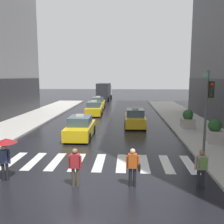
# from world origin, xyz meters

# --- Properties ---
(ground_plane) EXTENTS (160.00, 160.00, 0.00)m
(ground_plane) POSITION_xyz_m (0.00, 0.00, 0.00)
(ground_plane) COLOR black
(crosswalk_markings) EXTENTS (11.30, 2.80, 0.01)m
(crosswalk_markings) POSITION_xyz_m (0.00, 3.00, 0.00)
(crosswalk_markings) COLOR silver
(crosswalk_markings) RESTS_ON ground
(traffic_light_pole) EXTENTS (0.44, 0.84, 4.80)m
(traffic_light_pole) POSITION_xyz_m (6.74, 4.65, 3.26)
(traffic_light_pole) COLOR #47474C
(traffic_light_pole) RESTS_ON curb_right
(taxi_lead) EXTENTS (1.98, 4.56, 1.80)m
(taxi_lead) POSITION_xyz_m (-1.46, 8.41, 0.72)
(taxi_lead) COLOR yellow
(taxi_lead) RESTS_ON ground
(taxi_second) EXTENTS (1.95, 4.55, 1.80)m
(taxi_second) POSITION_xyz_m (2.85, 12.93, 0.72)
(taxi_second) COLOR gold
(taxi_second) RESTS_ON ground
(taxi_third) EXTENTS (2.04, 4.59, 1.80)m
(taxi_third) POSITION_xyz_m (-1.86, 19.33, 0.72)
(taxi_third) COLOR yellow
(taxi_third) RESTS_ON ground
(taxi_fourth) EXTENTS (2.08, 4.61, 1.80)m
(taxi_fourth) POSITION_xyz_m (-2.12, 25.63, 0.72)
(taxi_fourth) COLOR yellow
(taxi_fourth) RESTS_ON ground
(box_truck) EXTENTS (2.49, 7.61, 3.35)m
(box_truck) POSITION_xyz_m (-2.27, 36.92, 1.85)
(box_truck) COLOR #2D2D2D
(box_truck) RESTS_ON ground
(pedestrian_with_umbrella) EXTENTS (0.96, 0.96, 1.94)m
(pedestrian_with_umbrella) POSITION_xyz_m (-3.25, 0.44, 1.52)
(pedestrian_with_umbrella) COLOR black
(pedestrian_with_umbrella) RESTS_ON ground
(pedestrian_with_backpack) EXTENTS (0.55, 0.43, 1.65)m
(pedestrian_with_backpack) POSITION_xyz_m (5.15, 0.19, 0.97)
(pedestrian_with_backpack) COLOR black
(pedestrian_with_backpack) RESTS_ON ground
(pedestrian_with_handbag) EXTENTS (0.60, 0.24, 1.65)m
(pedestrian_with_handbag) POSITION_xyz_m (2.34, 0.22, 0.93)
(pedestrian_with_handbag) COLOR black
(pedestrian_with_handbag) RESTS_ON ground
(pedestrian_plain_coat) EXTENTS (0.55, 0.24, 1.65)m
(pedestrian_plain_coat) POSITION_xyz_m (-0.08, 0.06, 0.94)
(pedestrian_plain_coat) COLOR #473D33
(pedestrian_plain_coat) RESTS_ON ground
(planter_near_corner) EXTENTS (1.10, 1.10, 1.60)m
(planter_near_corner) POSITION_xyz_m (8.07, 7.05, 0.87)
(planter_near_corner) COLOR #A8A399
(planter_near_corner) RESTS_ON curb_right
(planter_mid_block) EXTENTS (1.10, 1.10, 1.60)m
(planter_mid_block) POSITION_xyz_m (7.41, 11.71, 0.87)
(planter_mid_block) COLOR #A8A399
(planter_mid_block) RESTS_ON curb_right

